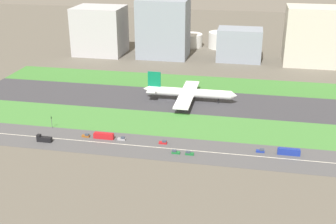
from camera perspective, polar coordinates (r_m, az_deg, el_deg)
ground_plane at (r=299.61m, az=0.30°, el=1.60°), size 800.00×800.00×0.00m
runway at (r=299.60m, az=0.30°, el=1.61°), size 280.00×46.00×0.10m
grass_median_north at (r=337.69m, az=1.61°, el=4.01°), size 280.00×36.00×0.10m
grass_median_south at (r=262.38m, az=-1.37°, el=-1.48°), size 280.00×36.00×0.10m
highway at (r=234.21m, az=-3.04°, el=-4.57°), size 280.00×28.00×0.10m
highway_centerline at (r=234.19m, az=-3.04°, el=-4.56°), size 266.00×0.50×0.01m
airliner at (r=295.60m, az=2.61°, el=2.57°), size 65.00×56.00×19.70m
bus_1 at (r=244.51m, az=-8.50°, el=-3.13°), size 11.60×2.50×3.50m
car_2 at (r=248.42m, az=-10.79°, el=-3.09°), size 4.40×1.80×2.00m
bus_0 at (r=233.17m, az=15.70°, el=-5.08°), size 11.60×2.50×3.50m
car_4 at (r=232.57m, az=12.16°, el=-5.04°), size 4.40×1.80×2.00m
car_5 at (r=225.16m, az=2.82°, el=-5.48°), size 4.40×1.80×2.00m
car_1 at (r=236.35m, az=-0.63°, el=-4.04°), size 4.40×1.80×2.00m
truck_0 at (r=248.13m, az=-16.09°, el=-3.45°), size 8.40×2.50×4.00m
car_0 at (r=241.77m, az=-6.12°, el=-3.54°), size 4.40×1.80×2.00m
car_3 at (r=226.16m, az=0.99°, el=-5.32°), size 4.40×1.80×2.00m
traffic_light at (r=263.18m, az=-15.15°, el=-1.21°), size 0.36×0.50×7.20m
terminal_building at (r=422.93m, az=-8.98°, el=10.61°), size 45.80×38.74×44.60m
hangar_building at (r=405.47m, az=-0.62°, el=11.01°), size 45.94×33.94×53.46m
office_tower at (r=400.14m, az=9.43°, el=8.79°), size 39.72×26.24×29.16m
cargo_warehouse at (r=400.97m, az=18.34°, el=9.54°), size 44.08×34.36×50.24m
fuel_tank_west at (r=449.89m, az=2.97°, el=9.47°), size 24.82×24.82×12.95m
fuel_tank_centre at (r=446.38m, az=6.96°, el=9.44°), size 24.60×24.60×16.04m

